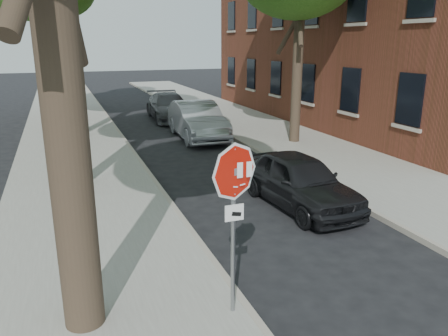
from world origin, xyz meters
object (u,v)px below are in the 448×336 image
object	(u,v)px
car_a	(299,181)
car_b	(197,120)
stop_sign	(234,197)
car_c	(169,107)

from	to	relation	value
car_a	car_b	bearing A→B (deg)	86.13
car_a	car_b	distance (m)	8.62
stop_sign	car_b	world-z (taller)	stop_sign
stop_sign	car_a	distance (m)	5.19
stop_sign	car_c	xyz separation A→B (m)	(3.30, 17.49, -1.26)
car_b	car_c	world-z (taller)	car_b
stop_sign	car_b	xyz separation A→B (m)	(3.30, 12.41, -1.16)
stop_sign	car_a	bearing A→B (deg)	49.00
stop_sign	car_b	distance (m)	12.89
stop_sign	car_c	world-z (taller)	stop_sign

